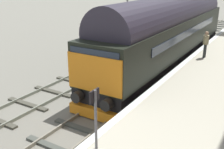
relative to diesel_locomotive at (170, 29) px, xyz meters
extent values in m
plane|color=slate|center=(0.00, -6.78, -2.48)|extent=(140.00, 140.00, 0.00)
cube|color=gray|center=(-0.72, -6.78, -2.40)|extent=(0.07, 60.00, 0.15)
cube|color=gray|center=(0.72, -6.78, -2.40)|extent=(0.07, 60.00, 0.15)
cube|color=#454942|center=(0.00, -11.40, -2.43)|extent=(2.50, 0.26, 0.09)
cube|color=#454942|center=(0.00, -9.86, -2.43)|extent=(2.50, 0.26, 0.09)
cube|color=#454942|center=(0.00, -8.32, -2.43)|extent=(2.50, 0.26, 0.09)
cube|color=#454942|center=(0.00, -6.78, -2.43)|extent=(2.50, 0.26, 0.09)
cube|color=#454942|center=(0.00, -5.25, -2.43)|extent=(2.50, 0.26, 0.09)
cube|color=#454942|center=(0.00, -3.71, -2.43)|extent=(2.50, 0.26, 0.09)
cube|color=#454942|center=(0.00, -2.17, -2.43)|extent=(2.50, 0.26, 0.09)
cube|color=#454942|center=(0.00, -0.63, -2.43)|extent=(2.50, 0.26, 0.09)
cube|color=#454942|center=(0.00, 0.91, -2.43)|extent=(2.50, 0.26, 0.09)
cube|color=#454942|center=(0.00, 2.45, -2.43)|extent=(2.50, 0.26, 0.09)
cube|color=#454942|center=(0.00, 3.99, -2.43)|extent=(2.50, 0.26, 0.09)
cube|color=#454942|center=(0.00, 5.52, -2.43)|extent=(2.50, 0.26, 0.09)
cube|color=#454942|center=(0.00, 7.06, -2.43)|extent=(2.50, 0.26, 0.09)
cube|color=#454942|center=(0.00, 8.60, -2.43)|extent=(2.50, 0.26, 0.09)
cube|color=#454942|center=(0.00, 10.14, -2.43)|extent=(2.50, 0.26, 0.09)
cube|color=#454942|center=(0.00, 11.68, -2.43)|extent=(2.50, 0.26, 0.09)
cube|color=#454942|center=(0.00, 13.22, -2.43)|extent=(2.50, 0.26, 0.09)
cube|color=#454942|center=(0.00, 14.75, -2.43)|extent=(2.50, 0.26, 0.09)
cube|color=#454942|center=(0.00, 16.29, -2.43)|extent=(2.50, 0.26, 0.09)
cube|color=#454942|center=(0.00, 17.83, -2.43)|extent=(2.50, 0.26, 0.09)
cube|color=#454942|center=(0.00, 19.37, -2.43)|extent=(2.50, 0.26, 0.09)
cube|color=#454942|center=(0.00, 20.91, -2.43)|extent=(2.50, 0.26, 0.09)
cube|color=gray|center=(-4.20, -6.78, -2.40)|extent=(0.07, 60.00, 0.15)
cube|color=gray|center=(-2.76, -6.78, -2.40)|extent=(0.07, 60.00, 0.15)
cube|color=#444237|center=(-3.48, -9.43, -2.43)|extent=(2.50, 0.26, 0.09)
cube|color=#444237|center=(-3.48, -7.67, -2.43)|extent=(2.50, 0.26, 0.09)
cube|color=#444237|center=(-3.48, -5.90, -2.43)|extent=(2.50, 0.26, 0.09)
cube|color=#444237|center=(-3.48, -4.14, -2.43)|extent=(2.50, 0.26, 0.09)
cube|color=#444237|center=(-3.48, -2.37, -2.43)|extent=(2.50, 0.26, 0.09)
cube|color=#444237|center=(-3.48, -0.61, -2.43)|extent=(2.50, 0.26, 0.09)
cube|color=#444237|center=(-3.48, 1.16, -2.43)|extent=(2.50, 0.26, 0.09)
cube|color=#444237|center=(-3.48, 2.92, -2.43)|extent=(2.50, 0.26, 0.09)
cube|color=#444237|center=(-3.48, 4.69, -2.43)|extent=(2.50, 0.26, 0.09)
cube|color=#444237|center=(-3.48, 6.45, -2.43)|extent=(2.50, 0.26, 0.09)
cube|color=#444237|center=(-3.48, 8.22, -2.43)|extent=(2.50, 0.26, 0.09)
cube|color=#444237|center=(-3.48, 9.98, -2.43)|extent=(2.50, 0.26, 0.09)
cube|color=#444237|center=(-3.48, 11.75, -2.43)|extent=(2.50, 0.26, 0.09)
cube|color=#444237|center=(-3.48, 13.51, -2.43)|extent=(2.50, 0.26, 0.09)
cube|color=#444237|center=(-3.48, 15.27, -2.43)|extent=(2.50, 0.26, 0.09)
cube|color=#444237|center=(-3.48, 17.04, -2.43)|extent=(2.50, 0.26, 0.09)
cube|color=#444237|center=(-3.48, 18.80, -2.43)|extent=(2.50, 0.26, 0.09)
cube|color=#444237|center=(-3.48, 20.57, -2.43)|extent=(2.50, 0.26, 0.09)
cube|color=#444237|center=(-3.48, 22.33, -2.43)|extent=(2.50, 0.26, 0.09)
cube|color=#B9B59F|center=(3.60, -6.78, -1.98)|extent=(4.00, 44.00, 1.00)
cube|color=white|center=(1.75, -6.78, -1.47)|extent=(0.30, 44.00, 0.01)
cube|color=black|center=(0.00, 0.04, -1.66)|extent=(2.56, 17.57, 0.60)
cube|color=black|center=(0.00, 0.04, -0.31)|extent=(2.70, 17.57, 2.10)
cylinder|color=#2E2A37|center=(0.00, 0.04, 0.92)|extent=(2.56, 16.16, 2.57)
cube|color=orange|center=(0.00, -8.79, -0.46)|extent=(2.65, 0.08, 1.58)
cube|color=#232D3D|center=(0.00, -8.77, 0.27)|extent=(2.38, 0.04, 0.64)
cube|color=#232D3D|center=(1.37, 0.04, -0.01)|extent=(0.04, 12.30, 0.44)
cylinder|color=black|center=(-0.75, -9.00, -1.56)|extent=(0.48, 0.35, 0.48)
cylinder|color=black|center=(0.75, -9.00, -1.56)|extent=(0.48, 0.35, 0.48)
cube|color=orange|center=(0.00, -8.85, -2.19)|extent=(2.43, 0.36, 0.47)
cylinder|color=black|center=(0.00, -7.21, -1.96)|extent=(1.64, 1.04, 1.04)
cylinder|color=black|center=(0.00, -6.11, -1.96)|extent=(1.64, 1.04, 1.04)
cylinder|color=black|center=(0.00, -5.01, -1.96)|extent=(1.64, 1.04, 1.04)
cylinder|color=black|center=(0.00, 5.08, -1.96)|extent=(1.64, 1.04, 1.04)
cylinder|color=black|center=(0.00, 6.18, -1.96)|extent=(1.64, 1.04, 1.04)
cylinder|color=black|center=(0.00, 7.28, -1.96)|extent=(1.64, 1.04, 1.04)
cylinder|color=gray|center=(-5.63, 4.43, 0.09)|extent=(0.14, 0.14, 5.14)
cylinder|color=slate|center=(2.15, -11.77, -0.53)|extent=(0.08, 0.08, 1.87)
cube|color=black|center=(2.12, -11.77, 0.22)|extent=(0.05, 0.44, 0.36)
cube|color=white|center=(2.09, -11.77, 0.22)|extent=(0.01, 0.20, 0.24)
cylinder|color=#2A2F2F|center=(2.46, -0.42, -1.05)|extent=(0.13, 0.13, 0.84)
cylinder|color=#2A2F2F|center=(2.47, -0.22, -1.05)|extent=(0.13, 0.13, 0.84)
cylinder|color=tan|center=(2.47, -0.32, -0.35)|extent=(0.36, 0.36, 0.56)
sphere|color=tan|center=(2.47, -0.32, 0.06)|extent=(0.22, 0.22, 0.22)
cylinder|color=tan|center=(2.45, -0.53, -0.35)|extent=(0.09, 0.09, 0.52)
cylinder|color=tan|center=(2.48, -0.11, -0.35)|extent=(0.09, 0.09, 0.52)
cylinder|color=slate|center=(-5.88, 10.49, 0.47)|extent=(0.36, 0.36, 5.90)
camera|label=1|loc=(6.10, -17.36, 3.32)|focal=43.72mm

